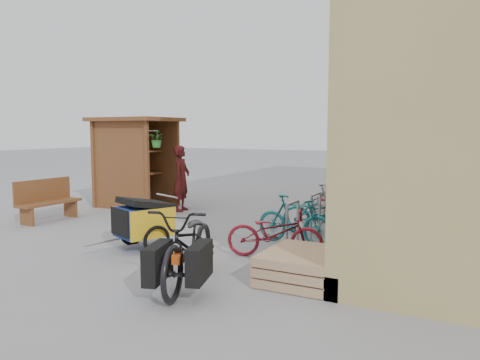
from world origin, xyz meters
The scene contains 17 objects.
ground centered at (0.00, 0.00, 0.00)m, with size 80.00×80.00×0.00m, color gray.
kiosk centered at (-3.28, 2.47, 1.55)m, with size 2.49×1.65×2.40m.
bike_rack centered at (2.30, 2.40, 0.52)m, with size 0.05×5.35×0.86m.
pallet_stack centered at (3.00, -1.40, 0.21)m, with size 1.00×1.20×0.40m.
bench centered at (-3.68, -0.03, 0.49)m, with size 0.47×1.51×0.95m.
shopping_carts centered at (3.00, 6.88, 0.56)m, with size 0.54×1.49×0.97m.
child_trailer centered at (-0.06, -1.02, 0.52)m, with size 1.06×1.61×0.94m.
cargo_bike centered at (1.75, -2.28, 0.54)m, with size 1.31×2.20×1.09m.
person_kiosk centered at (-1.72, 2.49, 0.84)m, with size 0.61×0.40×1.68m, color maroon.
bike_0 centered at (2.19, -0.50, 0.41)m, with size 0.54×1.56×0.82m, color maroon.
bike_1 centered at (2.13, 0.51, 0.45)m, with size 0.42×1.48×0.89m, color #1A6469.
bike_2 centered at (2.36, 1.52, 0.43)m, with size 0.58×1.65×0.87m, color #1A6469.
bike_3 centered at (2.45, 1.92, 0.49)m, with size 0.46×1.62×0.97m, color #9C9DA1.
bike_4 centered at (2.49, 2.80, 0.43)m, with size 0.57×1.64×0.86m, color maroon.
bike_5 centered at (2.35, 3.18, 0.47)m, with size 0.44×1.57×0.94m, color #9C9DA1.
bike_6 centered at (2.34, 4.03, 0.49)m, with size 0.65×1.87×0.98m, color #9C9DA1.
bike_7 centered at (2.26, 4.44, 0.55)m, with size 0.52×1.83×1.10m, color #C47F99.
Camera 1 is at (5.15, -7.30, 2.05)m, focal length 35.00 mm.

